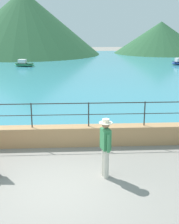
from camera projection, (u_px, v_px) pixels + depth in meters
name	position (u px, v px, depth m)	size (l,w,h in m)	color
ground_plane	(57.00, 190.00, 7.97)	(120.00, 120.00, 0.00)	gray
promenade_wall	(61.00, 136.00, 10.95)	(20.00, 0.56, 0.70)	tan
railing	(60.00, 110.00, 10.68)	(18.44, 0.04, 0.90)	#282623
lake_water	(68.00, 67.00, 32.78)	(64.00, 44.32, 0.06)	teal
hill_main	(24.00, 23.00, 46.44)	(23.65, 23.65, 9.71)	#285633
hill_secondary	(161.00, 38.00, 49.02)	(15.35, 15.35, 5.11)	#285633
person_walking	(105.00, 145.00, 8.43)	(0.38, 0.56, 1.75)	beige
boat_1	(24.00, 64.00, 32.68)	(2.43, 1.34, 0.76)	#338C59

